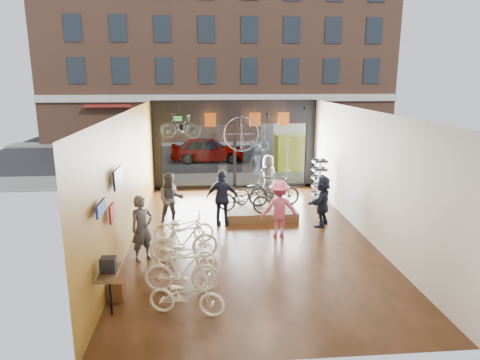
{
  "coord_description": "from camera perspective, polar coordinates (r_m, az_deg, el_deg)",
  "views": [
    {
      "loc": [
        -1.34,
        -12.3,
        4.71
      ],
      "look_at": [
        -0.16,
        1.4,
        1.42
      ],
      "focal_mm": 32.0,
      "sensor_mm": 36.0,
      "label": 1
    }
  ],
  "objects": [
    {
      "name": "floor_bike_1",
      "position": [
        9.86,
        -7.72,
        -11.86
      ],
      "size": [
        1.74,
        0.62,
        1.03
      ],
      "primitive_type": "imported",
      "rotation": [
        0.0,
        0.0,
        1.49
      ],
      "color": "white",
      "rests_on": "ground_plane"
    },
    {
      "name": "customer_4",
      "position": [
        17.31,
        3.77,
        0.54
      ],
      "size": [
        0.98,
        0.84,
        1.7
      ],
      "primitive_type": "imported",
      "rotation": [
        0.0,
        0.0,
        3.57
      ],
      "color": "#3F3F44",
      "rests_on": "ground_plane"
    },
    {
      "name": "floor_bike_2",
      "position": [
        10.92,
        -7.25,
        -9.73
      ],
      "size": [
        1.72,
        1.01,
        0.85
      ],
      "primitive_type": "imported",
      "rotation": [
        0.0,
        0.0,
        1.28
      ],
      "color": "white",
      "rests_on": "ground_plane"
    },
    {
      "name": "floor_bike_3",
      "position": [
        11.43,
        -7.45,
        -8.05
      ],
      "size": [
        1.86,
        0.8,
        1.08
      ],
      "primitive_type": "imported",
      "rotation": [
        0.0,
        0.0,
        1.74
      ],
      "color": "white",
      "rests_on": "ground_plane"
    },
    {
      "name": "floor_bike_0",
      "position": [
        9.03,
        -7.13,
        -15.03
      ],
      "size": [
        1.68,
        0.93,
        0.83
      ],
      "primitive_type": "imported",
      "rotation": [
        0.0,
        0.0,
        1.32
      ],
      "color": "white",
      "rests_on": "ground_plane"
    },
    {
      "name": "customer_1",
      "position": [
        14.03,
        -9.21,
        -2.57
      ],
      "size": [
        0.95,
        0.79,
        1.75
      ],
      "primitive_type": "imported",
      "rotation": [
        0.0,
        0.0,
        0.16
      ],
      "color": "#3F3F44",
      "rests_on": "ground_plane"
    },
    {
      "name": "wall_right",
      "position": [
        13.52,
        16.27,
        0.92
      ],
      "size": [
        0.04,
        12.0,
        3.8
      ],
      "primitive_type": "cube",
      "color": "beige",
      "rests_on": "ground"
    },
    {
      "name": "sidewalk_near",
      "position": [
        20.09,
        -0.96,
        0.08
      ],
      "size": [
        30.0,
        2.4,
        0.12
      ],
      "primitive_type": "cube",
      "color": "slate",
      "rests_on": "ground"
    },
    {
      "name": "penny_farthing",
      "position": [
        17.09,
        1.17,
        6.03
      ],
      "size": [
        1.77,
        0.06,
        1.42
      ],
      "primitive_type": null,
      "color": "black",
      "rests_on": "ceiling"
    },
    {
      "name": "floor_bike_4",
      "position": [
        12.67,
        -7.53,
        -6.25
      ],
      "size": [
        1.79,
        0.72,
        0.92
      ],
      "primitive_type": "imported",
      "rotation": [
        0.0,
        0.0,
        1.51
      ],
      "color": "white",
      "rests_on": "ground_plane"
    },
    {
      "name": "display_bike_left",
      "position": [
        14.29,
        0.55,
        -2.47
      ],
      "size": [
        1.97,
        1.25,
        0.98
      ],
      "primitive_type": "imported",
      "rotation": [
        0.0,
        0.0,
        1.22
      ],
      "color": "black",
      "rests_on": "display_platform"
    },
    {
      "name": "jersey_mid",
      "position": [
        17.71,
        2.05,
        8.07
      ],
      "size": [
        0.45,
        0.03,
        0.55
      ],
      "primitive_type": "cube",
      "color": "#CC5919",
      "rests_on": "ceiling"
    },
    {
      "name": "customer_2",
      "position": [
        13.83,
        -2.34,
        -2.45
      ],
      "size": [
        1.15,
        0.69,
        1.84
      ],
      "primitive_type": "imported",
      "rotation": [
        0.0,
        0.0,
        2.91
      ],
      "color": "#161C33",
      "rests_on": "ground_plane"
    },
    {
      "name": "street_car",
      "position": [
        24.63,
        -4.34,
        4.08
      ],
      "size": [
        4.19,
        1.68,
        1.43
      ],
      "primitive_type": "imported",
      "rotation": [
        0.0,
        0.0,
        1.57
      ],
      "color": "gray",
      "rests_on": "street_road"
    },
    {
      "name": "street_road",
      "position": [
        27.74,
        -2.08,
        3.65
      ],
      "size": [
        30.0,
        18.0,
        0.02
      ],
      "primitive_type": "cube",
      "color": "black",
      "rests_on": "ground"
    },
    {
      "name": "display_bike_mid",
      "position": [
        15.01,
        4.58,
        -1.51
      ],
      "size": [
        1.83,
        0.61,
        1.09
      ],
      "primitive_type": "imported",
      "rotation": [
        0.0,
        0.0,
        1.63
      ],
      "color": "black",
      "rests_on": "display_platform"
    },
    {
      "name": "customer_5",
      "position": [
        14.1,
        10.91,
        -2.74
      ],
      "size": [
        1.27,
        1.56,
        1.67
      ],
      "primitive_type": "imported",
      "rotation": [
        0.0,
        0.0,
        4.13
      ],
      "color": "#161C33",
      "rests_on": "ground_plane"
    },
    {
      "name": "display_platform",
      "position": [
        15.06,
        2.7,
        -4.18
      ],
      "size": [
        2.4,
        1.8,
        0.3
      ],
      "primitive_type": "cube",
      "color": "#4C3A20",
      "rests_on": "ground_plane"
    },
    {
      "name": "hung_bike",
      "position": [
        16.62,
        -8.01,
        7.17
      ],
      "size": [
        1.63,
        0.69,
        0.95
      ],
      "primitive_type": "imported",
      "rotation": [
        0.0,
        0.0,
        1.41
      ],
      "color": "black",
      "rests_on": "ceiling"
    },
    {
      "name": "jersey_right",
      "position": [
        17.89,
        5.85,
        8.07
      ],
      "size": [
        0.45,
        0.03,
        0.55
      ],
      "primitive_type": "cube",
      "color": "#CC5919",
      "rests_on": "ceiling"
    },
    {
      "name": "wall_back",
      "position": [
        7.01,
        6.61,
        -10.25
      ],
      "size": [
        7.0,
        0.04,
        3.8
      ],
      "primitive_type": "cube",
      "color": "beige",
      "rests_on": "ground"
    },
    {
      "name": "box_truck",
      "position": [
        24.02,
        6.63,
        5.36
      ],
      "size": [
        2.3,
        6.91,
        2.72
      ],
      "primitive_type": null,
      "color": "silver",
      "rests_on": "street_road"
    },
    {
      "name": "wall_left",
      "position": [
        12.81,
        -14.6,
        0.35
      ],
      "size": [
        0.04,
        12.0,
        3.8
      ],
      "primitive_type": "cube",
      "color": "#A47521",
      "rests_on": "ground"
    },
    {
      "name": "ceiling",
      "position": [
        12.41,
        1.31,
        9.35
      ],
      "size": [
        7.0,
        12.0,
        0.04
      ],
      "primitive_type": "cube",
      "color": "black",
      "rests_on": "ground"
    },
    {
      "name": "customer_3",
      "position": [
        12.94,
        5.22,
        -3.82
      ],
      "size": [
        1.16,
        0.7,
        1.76
      ],
      "primitive_type": "imported",
      "rotation": [
        0.0,
        0.0,
        3.18
      ],
      "color": "#CC4C72",
      "rests_on": "ground_plane"
    },
    {
      "name": "storefront",
      "position": [
        18.57,
        -0.72,
        4.75
      ],
      "size": [
        7.0,
        0.26,
        3.8
      ],
      "primitive_type": null,
      "color": "black",
      "rests_on": "ground"
    },
    {
      "name": "sidewalk_far",
      "position": [
        31.67,
        -2.44,
        5.0
      ],
      "size": [
        30.0,
        2.0,
        0.12
      ],
      "primitive_type": "cube",
      "color": "slate",
      "rests_on": "ground"
    },
    {
      "name": "exit_sign",
      "position": [
        18.29,
        -8.3,
        8.11
      ],
      "size": [
        0.35,
        0.06,
        0.18
      ],
      "primitive_type": "cube",
      "color": "#198C26",
      "rests_on": "storefront"
    },
    {
      "name": "jersey_left",
      "position": [
        17.58,
        -3.97,
        8.01
      ],
      "size": [
        0.45,
        0.03,
        0.55
      ],
      "primitive_type": "cube",
      "color": "#CC5919",
      "rests_on": "ceiling"
    },
    {
      "name": "wall_merch",
      "position": [
        9.66,
        -16.94,
        -7.82
      ],
      "size": [
        0.4,
        2.4,
        2.6
      ],
      "primitive_type": null,
      "color": "navy",
      "rests_on": "wall_left"
    },
    {
      "name": "display_bike_right",
      "position": [
        15.38,
        2.22,
        -1.37
      ],
      "size": [
        1.91,
        1.27,
        0.95
      ],
      "primitive_type": "imported",
      "rotation": [
        0.0,
        0.0,
        1.96
      ],
      "color": "black",
      "rests_on": "display_platform"
    },
    {
      "name": "sunglasses_rack",
      "position": [
        16.26,
        10.53,
        -0.33
      ],
      "size": [
        0.64,
        0.57,
        1.79
      ],
      "primitive_type": null,
      "rotation": [
        0.0,
        0.0,
        0.31
      ],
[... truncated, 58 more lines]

